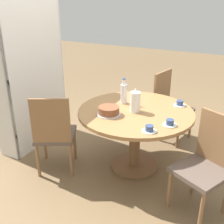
# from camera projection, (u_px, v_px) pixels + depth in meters

# --- Properties ---
(ground_plane) EXTENTS (14.00, 14.00, 0.00)m
(ground_plane) POSITION_uv_depth(u_px,v_px,m) (134.00, 166.00, 3.30)
(ground_plane) COLOR brown
(dining_table) EXTENTS (1.25, 1.25, 0.71)m
(dining_table) POSITION_uv_depth(u_px,v_px,m) (135.00, 122.00, 3.08)
(dining_table) COLOR brown
(dining_table) RESTS_ON ground_plane
(chair_a) EXTENTS (0.51, 0.51, 0.92)m
(chair_a) POSITION_uv_depth(u_px,v_px,m) (170.00, 105.00, 3.77)
(chair_a) COLOR olive
(chair_a) RESTS_ON ground_plane
(chair_b) EXTENTS (0.57, 0.57, 0.92)m
(chair_b) POSITION_uv_depth(u_px,v_px,m) (54.00, 133.00, 3.03)
(chair_b) COLOR olive
(chair_b) RESTS_ON ground_plane
(chair_c) EXTENTS (0.56, 0.56, 0.92)m
(chair_c) POSITION_uv_depth(u_px,v_px,m) (206.00, 163.00, 2.50)
(chair_c) COLOR olive
(chair_c) RESTS_ON ground_plane
(bookshelf) EXTENTS (1.02, 0.28, 1.99)m
(bookshelf) POSITION_uv_depth(u_px,v_px,m) (31.00, 73.00, 3.50)
(bookshelf) COLOR silver
(bookshelf) RESTS_ON ground_plane
(coffee_pot) EXTENTS (0.11, 0.11, 0.25)m
(coffee_pot) POSITION_uv_depth(u_px,v_px,m) (135.00, 101.00, 2.95)
(coffee_pot) COLOR white
(coffee_pot) RESTS_ON dining_table
(water_bottle) EXTENTS (0.07, 0.07, 0.30)m
(water_bottle) POSITION_uv_depth(u_px,v_px,m) (124.00, 93.00, 3.17)
(water_bottle) COLOR silver
(water_bottle) RESTS_ON dining_table
(cake_main) EXTENTS (0.25, 0.25, 0.09)m
(cake_main) POSITION_uv_depth(u_px,v_px,m) (109.00, 111.00, 2.90)
(cake_main) COLOR silver
(cake_main) RESTS_ON dining_table
(cup_a) EXTENTS (0.14, 0.14, 0.06)m
(cup_a) POSITION_uv_depth(u_px,v_px,m) (180.00, 104.00, 3.14)
(cup_a) COLOR silver
(cup_a) RESTS_ON dining_table
(cup_b) EXTENTS (0.14, 0.14, 0.06)m
(cup_b) POSITION_uv_depth(u_px,v_px,m) (149.00, 129.00, 2.56)
(cup_b) COLOR silver
(cup_b) RESTS_ON dining_table
(cup_c) EXTENTS (0.14, 0.14, 0.06)m
(cup_c) POSITION_uv_depth(u_px,v_px,m) (170.00, 123.00, 2.68)
(cup_c) COLOR silver
(cup_c) RESTS_ON dining_table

